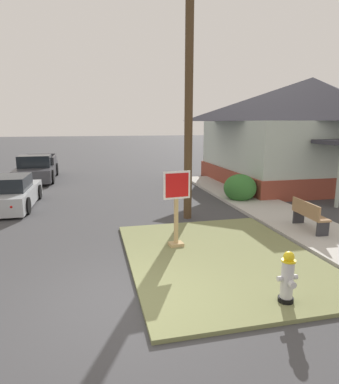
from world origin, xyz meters
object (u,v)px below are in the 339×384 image
object	(u,v)px
parked_sedan_silver	(8,194)
pickup_truck_charcoal	(37,169)
manhole_cover	(146,255)
street_bench	(309,214)
fire_hydrant	(287,278)
utility_pole	(189,46)
stop_sign	(176,211)

from	to	relation	value
parked_sedan_silver	pickup_truck_charcoal	bearing A→B (deg)	88.76
manhole_cover	street_bench	world-z (taller)	street_bench
fire_hydrant	utility_pole	bearing A→B (deg)	91.37
fire_hydrant	pickup_truck_charcoal	distance (m)	16.51
fire_hydrant	parked_sedan_silver	size ratio (longest dim) A/B	0.23
fire_hydrant	manhole_cover	size ratio (longest dim) A/B	1.35
manhole_cover	pickup_truck_charcoal	bearing A→B (deg)	108.98
pickup_truck_charcoal	utility_pole	bearing A→B (deg)	-56.67
stop_sign	utility_pole	xyz separation A→B (m)	(1.09, 2.70, 4.55)
parked_sedan_silver	street_bench	world-z (taller)	parked_sedan_silver
stop_sign	manhole_cover	size ratio (longest dim) A/B	2.81
parked_sedan_silver	street_bench	bearing A→B (deg)	-29.86
stop_sign	parked_sedan_silver	world-z (taller)	stop_sign
street_bench	utility_pole	xyz separation A→B (m)	(-3.02, 2.38, 4.99)
stop_sign	street_bench	xyz separation A→B (m)	(4.11, 0.32, -0.44)
fire_hydrant	street_bench	size ratio (longest dim) A/B	0.66
stop_sign	street_bench	distance (m)	4.15
fire_hydrant	parked_sedan_silver	world-z (taller)	parked_sedan_silver
stop_sign	pickup_truck_charcoal	xyz separation A→B (m)	(-5.10, 12.12, -0.40)
fire_hydrant	pickup_truck_charcoal	xyz separation A→B (m)	(-6.33, 15.24, 0.09)
fire_hydrant	stop_sign	bearing A→B (deg)	111.46
parked_sedan_silver	street_bench	xyz separation A→B (m)	(9.36, -5.37, 0.04)
stop_sign	parked_sedan_silver	xyz separation A→B (m)	(-5.24, 5.69, -0.48)
parked_sedan_silver	utility_pole	size ratio (longest dim) A/B	0.38
fire_hydrant	stop_sign	distance (m)	3.40
stop_sign	utility_pole	bearing A→B (deg)	68.03
stop_sign	manhole_cover	world-z (taller)	stop_sign
stop_sign	manhole_cover	xyz separation A→B (m)	(-0.84, -0.29, -1.01)
parked_sedan_silver	pickup_truck_charcoal	size ratio (longest dim) A/B	0.79
pickup_truck_charcoal	street_bench	world-z (taller)	pickup_truck_charcoal
manhole_cover	street_bench	bearing A→B (deg)	7.11
stop_sign	manhole_cover	bearing A→B (deg)	-160.68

